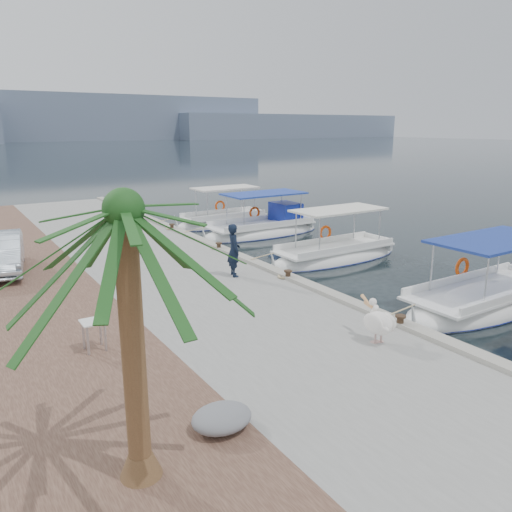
{
  "coord_description": "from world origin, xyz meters",
  "views": [
    {
      "loc": [
        -10.14,
        -11.77,
        5.63
      ],
      "look_at": [
        -1.0,
        2.53,
        1.2
      ],
      "focal_mm": 35.0,
      "sensor_mm": 36.0,
      "label": 1
    }
  ],
  "objects_px": {
    "parked_car": "(0,253)",
    "fishing_caique_b": "(486,303)",
    "fisherman": "(234,250)",
    "fishing_caique_d": "(263,231)",
    "date_palm": "(124,212)",
    "pelican": "(379,322)",
    "fishing_caique_e": "(223,223)",
    "fishing_caique_c": "(334,257)"
  },
  "relations": [
    {
      "from": "fishing_caique_e",
      "to": "date_palm",
      "type": "relative_size",
      "value": 1.24
    },
    {
      "from": "fisherman",
      "to": "parked_car",
      "type": "distance_m",
      "value": 8.5
    },
    {
      "from": "fisherman",
      "to": "fishing_caique_e",
      "type": "bearing_deg",
      "value": -13.17
    },
    {
      "from": "fishing_caique_d",
      "to": "pelican",
      "type": "relative_size",
      "value": 5.39
    },
    {
      "from": "fisherman",
      "to": "parked_car",
      "type": "height_order",
      "value": "fisherman"
    },
    {
      "from": "fishing_caique_b",
      "to": "date_palm",
      "type": "height_order",
      "value": "date_palm"
    },
    {
      "from": "fishing_caique_b",
      "to": "fishing_caique_e",
      "type": "xyz_separation_m",
      "value": [
        -0.55,
        16.41,
        0.0
      ]
    },
    {
      "from": "fisherman",
      "to": "fishing_caique_d",
      "type": "bearing_deg",
      "value": -25.71
    },
    {
      "from": "pelican",
      "to": "parked_car",
      "type": "distance_m",
      "value": 13.67
    },
    {
      "from": "pelican",
      "to": "date_palm",
      "type": "relative_size",
      "value": 0.27
    },
    {
      "from": "fishing_caique_e",
      "to": "fisherman",
      "type": "xyz_separation_m",
      "value": [
        -5.36,
        -10.51,
        1.31
      ]
    },
    {
      "from": "fishing_caique_d",
      "to": "parked_car",
      "type": "distance_m",
      "value": 13.05
    },
    {
      "from": "fishing_caique_c",
      "to": "pelican",
      "type": "distance_m",
      "value": 9.63
    },
    {
      "from": "fishing_caique_b",
      "to": "parked_car",
      "type": "xyz_separation_m",
      "value": [
        -12.78,
        10.9,
        1.08
      ]
    },
    {
      "from": "pelican",
      "to": "fishing_caique_b",
      "type": "bearing_deg",
      "value": 8.26
    },
    {
      "from": "fishing_caique_b",
      "to": "date_palm",
      "type": "distance_m",
      "value": 13.3
    },
    {
      "from": "fishing_caique_c",
      "to": "fishing_caique_d",
      "type": "distance_m",
      "value": 6.1
    },
    {
      "from": "date_palm",
      "to": "fishing_caique_c",
      "type": "bearing_deg",
      "value": 37.81
    },
    {
      "from": "date_palm",
      "to": "parked_car",
      "type": "xyz_separation_m",
      "value": [
        -0.45,
        13.25,
        -3.34
      ]
    },
    {
      "from": "fishing_caique_b",
      "to": "fishing_caique_d",
      "type": "height_order",
      "value": "same"
    },
    {
      "from": "fishing_caique_c",
      "to": "fisherman",
      "type": "xyz_separation_m",
      "value": [
        -5.66,
        -1.12,
        1.31
      ]
    },
    {
      "from": "fisherman",
      "to": "pelican",
      "type": "bearing_deg",
      "value": -164.84
    },
    {
      "from": "fishing_caique_e",
      "to": "fishing_caique_b",
      "type": "bearing_deg",
      "value": -88.08
    },
    {
      "from": "fishing_caique_d",
      "to": "fishing_caique_c",
      "type": "bearing_deg",
      "value": -92.84
    },
    {
      "from": "fisherman",
      "to": "date_palm",
      "type": "relative_size",
      "value": 0.37
    },
    {
      "from": "fishing_caique_e",
      "to": "fishing_caique_c",
      "type": "bearing_deg",
      "value": -88.2
    },
    {
      "from": "fishing_caique_b",
      "to": "pelican",
      "type": "distance_m",
      "value": 5.89
    },
    {
      "from": "parked_car",
      "to": "fishing_caique_b",
      "type": "bearing_deg",
      "value": -31.48
    },
    {
      "from": "pelican",
      "to": "date_palm",
      "type": "bearing_deg",
      "value": -167.03
    },
    {
      "from": "fishing_caique_e",
      "to": "date_palm",
      "type": "height_order",
      "value": "date_palm"
    },
    {
      "from": "fishing_caique_d",
      "to": "date_palm",
      "type": "height_order",
      "value": "date_palm"
    },
    {
      "from": "fishing_caique_d",
      "to": "parked_car",
      "type": "relative_size",
      "value": 1.67
    },
    {
      "from": "fishing_caique_b",
      "to": "fishing_caique_d",
      "type": "bearing_deg",
      "value": 89.8
    },
    {
      "from": "fishing_caique_d",
      "to": "pelican",
      "type": "xyz_separation_m",
      "value": [
        -5.81,
        -13.94,
        0.84
      ]
    },
    {
      "from": "fisherman",
      "to": "parked_car",
      "type": "xyz_separation_m",
      "value": [
        -6.87,
        5.0,
        -0.23
      ]
    },
    {
      "from": "fishing_caique_d",
      "to": "pelican",
      "type": "height_order",
      "value": "fishing_caique_d"
    },
    {
      "from": "fishing_caique_e",
      "to": "parked_car",
      "type": "xyz_separation_m",
      "value": [
        -12.23,
        -5.51,
        1.08
      ]
    },
    {
      "from": "pelican",
      "to": "parked_car",
      "type": "xyz_separation_m",
      "value": [
        -7.02,
        11.73,
        0.17
      ]
    },
    {
      "from": "fishing_caique_b",
      "to": "fishing_caique_d",
      "type": "distance_m",
      "value": 13.11
    },
    {
      "from": "fishing_caique_c",
      "to": "parked_car",
      "type": "bearing_deg",
      "value": 162.79
    },
    {
      "from": "fishing_caique_e",
      "to": "date_palm",
      "type": "distance_m",
      "value": 22.58
    },
    {
      "from": "fishing_caique_b",
      "to": "fisherman",
      "type": "bearing_deg",
      "value": 135.07
    }
  ]
}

